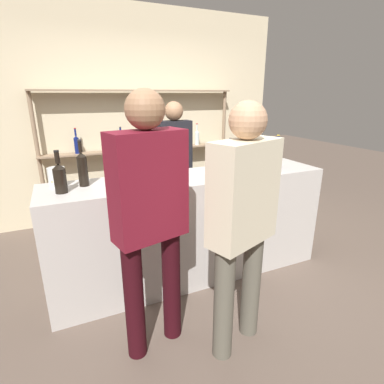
{
  "coord_description": "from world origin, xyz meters",
  "views": [
    {
      "loc": [
        -1.05,
        -2.36,
        1.7
      ],
      "look_at": [
        0.0,
        0.0,
        0.85
      ],
      "focal_mm": 28.0,
      "sensor_mm": 36.0,
      "label": 1
    }
  ],
  "objects_px": {
    "counter_bottle_1": "(83,168)",
    "counter_bottle_2": "(178,160)",
    "counter_bottle_3": "(277,155)",
    "cork_jar": "(57,177)",
    "customer_left": "(150,210)",
    "counter_bottle_0": "(230,161)",
    "customer_center": "(242,217)",
    "server_behind_counter": "(175,159)",
    "counter_bottle_4": "(60,177)"
  },
  "relations": [
    {
      "from": "counter_bottle_2",
      "to": "counter_bottle_3",
      "type": "relative_size",
      "value": 1.01
    },
    {
      "from": "counter_bottle_1",
      "to": "server_behind_counter",
      "type": "height_order",
      "value": "server_behind_counter"
    },
    {
      "from": "server_behind_counter",
      "to": "counter_bottle_0",
      "type": "bearing_deg",
      "value": 9.1
    },
    {
      "from": "customer_center",
      "to": "server_behind_counter",
      "type": "bearing_deg",
      "value": -27.48
    },
    {
      "from": "counter_bottle_1",
      "to": "counter_bottle_3",
      "type": "xyz_separation_m",
      "value": [
        1.8,
        -0.13,
        -0.02
      ]
    },
    {
      "from": "counter_bottle_2",
      "to": "cork_jar",
      "type": "height_order",
      "value": "counter_bottle_2"
    },
    {
      "from": "cork_jar",
      "to": "server_behind_counter",
      "type": "distance_m",
      "value": 1.48
    },
    {
      "from": "counter_bottle_1",
      "to": "counter_bottle_4",
      "type": "bearing_deg",
      "value": -145.39
    },
    {
      "from": "counter_bottle_0",
      "to": "counter_bottle_1",
      "type": "bearing_deg",
      "value": 172.14
    },
    {
      "from": "counter_bottle_1",
      "to": "cork_jar",
      "type": "relative_size",
      "value": 2.44
    },
    {
      "from": "counter_bottle_0",
      "to": "counter_bottle_1",
      "type": "relative_size",
      "value": 0.9
    },
    {
      "from": "counter_bottle_2",
      "to": "cork_jar",
      "type": "distance_m",
      "value": 1.02
    },
    {
      "from": "counter_bottle_1",
      "to": "counter_bottle_4",
      "type": "distance_m",
      "value": 0.21
    },
    {
      "from": "server_behind_counter",
      "to": "customer_left",
      "type": "xyz_separation_m",
      "value": [
        -0.77,
        -1.59,
        0.05
      ]
    },
    {
      "from": "cork_jar",
      "to": "counter_bottle_4",
      "type": "bearing_deg",
      "value": -83.02
    },
    {
      "from": "counter_bottle_2",
      "to": "counter_bottle_3",
      "type": "height_order",
      "value": "counter_bottle_2"
    },
    {
      "from": "counter_bottle_0",
      "to": "cork_jar",
      "type": "relative_size",
      "value": 2.19
    },
    {
      "from": "counter_bottle_1",
      "to": "server_behind_counter",
      "type": "relative_size",
      "value": 0.23
    },
    {
      "from": "counter_bottle_0",
      "to": "cork_jar",
      "type": "height_order",
      "value": "counter_bottle_0"
    },
    {
      "from": "counter_bottle_1",
      "to": "counter_bottle_2",
      "type": "relative_size",
      "value": 1.12
    },
    {
      "from": "customer_left",
      "to": "counter_bottle_3",
      "type": "bearing_deg",
      "value": -80.17
    },
    {
      "from": "counter_bottle_2",
      "to": "customer_left",
      "type": "distance_m",
      "value": 0.98
    },
    {
      "from": "counter_bottle_0",
      "to": "customer_center",
      "type": "bearing_deg",
      "value": -115.82
    },
    {
      "from": "counter_bottle_4",
      "to": "customer_center",
      "type": "distance_m",
      "value": 1.35
    },
    {
      "from": "counter_bottle_4",
      "to": "server_behind_counter",
      "type": "xyz_separation_m",
      "value": [
        1.25,
        0.94,
        -0.15
      ]
    },
    {
      "from": "counter_bottle_0",
      "to": "customer_left",
      "type": "bearing_deg",
      "value": -147.06
    },
    {
      "from": "counter_bottle_2",
      "to": "customer_center",
      "type": "xyz_separation_m",
      "value": [
        0.02,
        -1.05,
        -0.16
      ]
    },
    {
      "from": "counter_bottle_1",
      "to": "counter_bottle_3",
      "type": "distance_m",
      "value": 1.8
    },
    {
      "from": "server_behind_counter",
      "to": "counter_bottle_1",
      "type": "bearing_deg",
      "value": -52.64
    },
    {
      "from": "counter_bottle_1",
      "to": "customer_left",
      "type": "height_order",
      "value": "customer_left"
    },
    {
      "from": "counter_bottle_4",
      "to": "cork_jar",
      "type": "relative_size",
      "value": 2.1
    },
    {
      "from": "counter_bottle_4",
      "to": "cork_jar",
      "type": "bearing_deg",
      "value": 96.98
    },
    {
      "from": "customer_left",
      "to": "counter_bottle_2",
      "type": "bearing_deg",
      "value": -45.43
    },
    {
      "from": "counter_bottle_3",
      "to": "cork_jar",
      "type": "height_order",
      "value": "counter_bottle_3"
    },
    {
      "from": "counter_bottle_2",
      "to": "customer_left",
      "type": "height_order",
      "value": "customer_left"
    },
    {
      "from": "counter_bottle_0",
      "to": "counter_bottle_3",
      "type": "height_order",
      "value": "counter_bottle_0"
    },
    {
      "from": "cork_jar",
      "to": "server_behind_counter",
      "type": "height_order",
      "value": "server_behind_counter"
    },
    {
      "from": "counter_bottle_3",
      "to": "counter_bottle_4",
      "type": "xyz_separation_m",
      "value": [
        -1.97,
        0.01,
        -0.01
      ]
    },
    {
      "from": "customer_center",
      "to": "customer_left",
      "type": "bearing_deg",
      "value": 47.17
    },
    {
      "from": "customer_center",
      "to": "counter_bottle_3",
      "type": "bearing_deg",
      "value": -67.56
    },
    {
      "from": "counter_bottle_1",
      "to": "counter_bottle_2",
      "type": "distance_m",
      "value": 0.82
    },
    {
      "from": "counter_bottle_1",
      "to": "counter_bottle_3",
      "type": "bearing_deg",
      "value": -4.03
    },
    {
      "from": "counter_bottle_0",
      "to": "counter_bottle_1",
      "type": "height_order",
      "value": "counter_bottle_1"
    },
    {
      "from": "counter_bottle_1",
      "to": "cork_jar",
      "type": "xyz_separation_m",
      "value": [
        -0.19,
        0.08,
        -0.07
      ]
    },
    {
      "from": "counter_bottle_0",
      "to": "cork_jar",
      "type": "distance_m",
      "value": 1.46
    },
    {
      "from": "counter_bottle_1",
      "to": "customer_left",
      "type": "relative_size",
      "value": 0.21
    },
    {
      "from": "cork_jar",
      "to": "customer_left",
      "type": "distance_m",
      "value": 0.99
    },
    {
      "from": "counter_bottle_3",
      "to": "server_behind_counter",
      "type": "xyz_separation_m",
      "value": [
        -0.71,
        0.95,
        -0.16
      ]
    },
    {
      "from": "counter_bottle_0",
      "to": "counter_bottle_3",
      "type": "xyz_separation_m",
      "value": [
        0.56,
        0.04,
        0.0
      ]
    },
    {
      "from": "counter_bottle_1",
      "to": "customer_center",
      "type": "xyz_separation_m",
      "value": [
        0.84,
        -1.0,
        -0.17
      ]
    }
  ]
}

